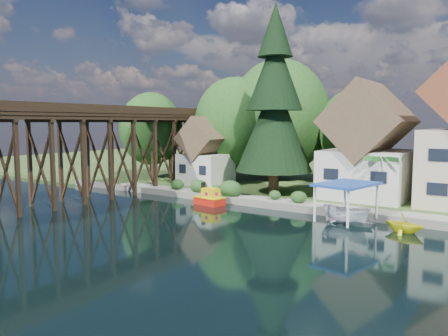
{
  "coord_description": "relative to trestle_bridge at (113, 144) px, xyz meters",
  "views": [
    {
      "loc": [
        18.8,
        -25.84,
        7.63
      ],
      "look_at": [
        -2.72,
        6.0,
        3.59
      ],
      "focal_mm": 35.0,
      "sensor_mm": 36.0,
      "label": 1
    }
  ],
  "objects": [
    {
      "name": "ground",
      "position": [
        16.0,
        -5.17,
        -5.35
      ],
      "size": [
        140.0,
        140.0,
        0.0
      ],
      "primitive_type": "plane",
      "color": "black",
      "rests_on": "ground"
    },
    {
      "name": "bank",
      "position": [
        16.0,
        28.83,
        -5.1
      ],
      "size": [
        140.0,
        52.0,
        0.5
      ],
      "primitive_type": "cube",
      "color": "#314F1F",
      "rests_on": "ground"
    },
    {
      "name": "seawall",
      "position": [
        20.0,
        2.83,
        -5.04
      ],
      "size": [
        60.0,
        0.4,
        0.62
      ],
      "primitive_type": "cube",
      "color": "slate",
      "rests_on": "ground"
    },
    {
      "name": "promenade",
      "position": [
        22.0,
        4.13,
        -4.82
      ],
      "size": [
        50.0,
        2.6,
        0.06
      ],
      "primitive_type": "cube",
      "color": "gray",
      "rests_on": "bank"
    },
    {
      "name": "trestle_bridge",
      "position": [
        0.0,
        0.0,
        0.0
      ],
      "size": [
        4.12,
        44.18,
        9.3
      ],
      "color": "black",
      "rests_on": "ground"
    },
    {
      "name": "house_left",
      "position": [
        23.0,
        10.83,
        -0.21
      ],
      "size": [
        7.64,
        8.64,
        11.02
      ],
      "color": "beige",
      "rests_on": "bank"
    },
    {
      "name": "shed",
      "position": [
        5.0,
        9.33,
        -1.52
      ],
      "size": [
        5.09,
        5.4,
        7.85
      ],
      "color": "beige",
      "rests_on": "bank"
    },
    {
      "name": "bg_trees",
      "position": [
        17.0,
        16.08,
        1.94
      ],
      "size": [
        49.9,
        13.3,
        10.57
      ],
      "color": "#382314",
      "rests_on": "bank"
    },
    {
      "name": "shrubs",
      "position": [
        11.4,
        4.09,
        -4.12
      ],
      "size": [
        15.76,
        2.47,
        1.7
      ],
      "color": "#184017",
      "rests_on": "bank"
    },
    {
      "name": "conifer",
      "position": [
        14.72,
        7.57,
        4.11
      ],
      "size": [
        7.56,
        7.56,
        18.6
      ],
      "color": "#382314",
      "rests_on": "bank"
    },
    {
      "name": "palm_tree",
      "position": [
        25.26,
        7.08,
        -0.91
      ],
      "size": [
        4.2,
        4.2,
        4.51
      ],
      "color": "#382314",
      "rests_on": "bank"
    },
    {
      "name": "tugboat",
      "position": [
        11.35,
        1.31,
        -4.73
      ],
      "size": [
        3.1,
        2.06,
        2.08
      ],
      "color": "red",
      "rests_on": "ground"
    },
    {
      "name": "boat_white_a",
      "position": [
        24.81,
        1.27,
        -4.98
      ],
      "size": [
        4.25,
        3.69,
        0.74
      ],
      "primitive_type": "imported",
      "rotation": [
        0.0,
        0.0,
        1.19
      ],
      "color": "white",
      "rests_on": "ground"
    },
    {
      "name": "boat_canopy",
      "position": [
        24.34,
        0.86,
        -4.01
      ],
      "size": [
        4.24,
        5.42,
        3.12
      ],
      "color": "white",
      "rests_on": "ground"
    },
    {
      "name": "boat_yellow",
      "position": [
        28.53,
        0.65,
        -4.64
      ],
      "size": [
        3.1,
        2.81,
        1.43
      ],
      "primitive_type": "imported",
      "rotation": [
        0.0,
        0.0,
        1.38
      ],
      "color": "yellow",
      "rests_on": "ground"
    }
  ]
}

